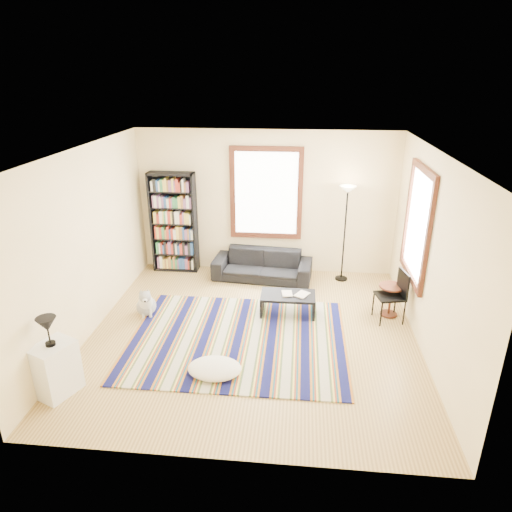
# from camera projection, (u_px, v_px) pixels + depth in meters

# --- Properties ---
(floor) EXTENTS (5.00, 5.00, 0.10)m
(floor) POSITION_uv_depth(u_px,v_px,m) (253.00, 336.00, 7.11)
(floor) COLOR tan
(floor) RESTS_ON ground
(ceiling) EXTENTS (5.00, 5.00, 0.10)m
(ceiling) POSITION_uv_depth(u_px,v_px,m) (252.00, 148.00, 6.02)
(ceiling) COLOR white
(ceiling) RESTS_ON floor
(wall_back) EXTENTS (5.00, 0.10, 2.80)m
(wall_back) POSITION_uv_depth(u_px,v_px,m) (266.00, 202.00, 8.91)
(wall_back) COLOR #FEE4AB
(wall_back) RESTS_ON floor
(wall_front) EXTENTS (5.00, 0.10, 2.80)m
(wall_front) POSITION_uv_depth(u_px,v_px,m) (223.00, 350.00, 4.22)
(wall_front) COLOR #FEE4AB
(wall_front) RESTS_ON floor
(wall_left) EXTENTS (0.10, 5.00, 2.80)m
(wall_left) POSITION_uv_depth(u_px,v_px,m) (83.00, 244.00, 6.80)
(wall_left) COLOR #FEE4AB
(wall_left) RESTS_ON floor
(wall_right) EXTENTS (0.10, 5.00, 2.80)m
(wall_right) POSITION_uv_depth(u_px,v_px,m) (435.00, 256.00, 6.33)
(wall_right) COLOR #FEE4AB
(wall_right) RESTS_ON floor
(window_back) EXTENTS (1.20, 0.06, 1.60)m
(window_back) POSITION_uv_depth(u_px,v_px,m) (266.00, 193.00, 8.77)
(window_back) COLOR white
(window_back) RESTS_ON wall_back
(window_right) EXTENTS (0.06, 1.20, 1.60)m
(window_right) POSITION_uv_depth(u_px,v_px,m) (418.00, 225.00, 7.00)
(window_right) COLOR white
(window_right) RESTS_ON wall_right
(rug) EXTENTS (3.24, 2.59, 0.02)m
(rug) POSITION_uv_depth(u_px,v_px,m) (238.00, 339.00, 6.93)
(rug) COLOR #0D0F43
(rug) RESTS_ON floor
(sofa) EXTENTS (1.96, 0.91, 0.55)m
(sofa) POSITION_uv_depth(u_px,v_px,m) (262.00, 265.00, 8.88)
(sofa) COLOR black
(sofa) RESTS_ON floor
(bookshelf) EXTENTS (0.90, 0.30, 2.00)m
(bookshelf) POSITION_uv_depth(u_px,v_px,m) (174.00, 223.00, 9.02)
(bookshelf) COLOR black
(bookshelf) RESTS_ON floor
(coffee_table) EXTENTS (1.01, 0.76, 0.36)m
(coffee_table) POSITION_uv_depth(u_px,v_px,m) (288.00, 304.00, 7.60)
(coffee_table) COLOR black
(coffee_table) RESTS_ON floor
(book_a) EXTENTS (0.24, 0.19, 0.02)m
(book_a) POSITION_uv_depth(u_px,v_px,m) (282.00, 294.00, 7.54)
(book_a) COLOR beige
(book_a) RESTS_ON coffee_table
(book_b) EXTENTS (0.29, 0.31, 0.02)m
(book_b) POSITION_uv_depth(u_px,v_px,m) (297.00, 293.00, 7.56)
(book_b) COLOR beige
(book_b) RESTS_ON coffee_table
(floor_cushion) EXTENTS (0.87, 0.77, 0.18)m
(floor_cushion) POSITION_uv_depth(u_px,v_px,m) (215.00, 368.00, 6.11)
(floor_cushion) COLOR silver
(floor_cushion) RESTS_ON floor
(floor_lamp) EXTENTS (0.32, 0.32, 1.86)m
(floor_lamp) POSITION_uv_depth(u_px,v_px,m) (344.00, 234.00, 8.59)
(floor_lamp) COLOR black
(floor_lamp) RESTS_ON floor
(side_table) EXTENTS (0.51, 0.51, 0.54)m
(side_table) POSITION_uv_depth(u_px,v_px,m) (390.00, 300.00, 7.54)
(side_table) COLOR #4F1C13
(side_table) RESTS_ON floor
(folding_chair) EXTENTS (0.50, 0.48, 0.86)m
(folding_chair) POSITION_uv_depth(u_px,v_px,m) (390.00, 296.00, 7.32)
(folding_chair) COLOR black
(folding_chair) RESTS_ON floor
(white_cabinet) EXTENTS (0.54, 0.61, 0.70)m
(white_cabinet) POSITION_uv_depth(u_px,v_px,m) (56.00, 369.00, 5.67)
(white_cabinet) COLOR white
(white_cabinet) RESTS_ON floor
(table_lamp) EXTENTS (0.28, 0.28, 0.38)m
(table_lamp) POSITION_uv_depth(u_px,v_px,m) (48.00, 332.00, 5.47)
(table_lamp) COLOR black
(table_lamp) RESTS_ON white_cabinet
(dog) EXTENTS (0.50, 0.59, 0.50)m
(dog) POSITION_uv_depth(u_px,v_px,m) (146.00, 301.00, 7.56)
(dog) COLOR #BDBDBD
(dog) RESTS_ON floor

